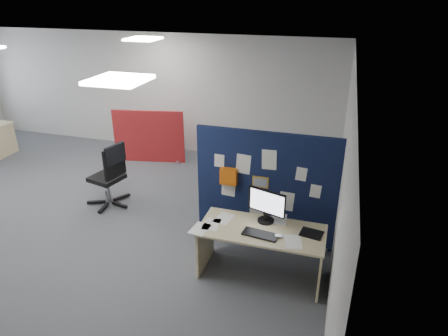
% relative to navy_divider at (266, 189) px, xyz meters
% --- Properties ---
extents(floor, '(9.00, 9.00, 0.00)m').
position_rel_navy_divider_xyz_m(floor, '(-3.46, -0.31, -0.89)').
color(floor, '#56595E').
rests_on(floor, ground).
extents(ceiling, '(9.00, 7.00, 0.02)m').
position_rel_navy_divider_xyz_m(ceiling, '(-3.46, -0.31, 1.81)').
color(ceiling, white).
rests_on(ceiling, wall_back).
extents(wall_back, '(9.00, 0.02, 2.70)m').
position_rel_navy_divider_xyz_m(wall_back, '(-3.46, 3.19, 0.46)').
color(wall_back, silver).
rests_on(wall_back, floor).
extents(wall_right, '(0.02, 7.00, 2.70)m').
position_rel_navy_divider_xyz_m(wall_right, '(1.04, -0.31, 0.46)').
color(wall_right, silver).
rests_on(wall_right, floor).
extents(ceiling_lights, '(4.10, 4.10, 0.04)m').
position_rel_navy_divider_xyz_m(ceiling_lights, '(-3.13, 0.35, 1.78)').
color(ceiling_lights, white).
rests_on(ceiling_lights, ceiling).
extents(navy_divider, '(2.15, 0.30, 1.77)m').
position_rel_navy_divider_xyz_m(navy_divider, '(0.00, 0.00, 0.00)').
color(navy_divider, '#0E1235').
rests_on(navy_divider, floor).
extents(main_desk, '(1.64, 0.73, 0.73)m').
position_rel_navy_divider_xyz_m(main_desk, '(0.12, -0.80, -0.33)').
color(main_desk, '#CBB882').
rests_on(main_desk, floor).
extents(monitor_main, '(0.52, 0.22, 0.47)m').
position_rel_navy_divider_xyz_m(monitor_main, '(0.12, -0.63, 0.10)').
color(monitor_main, black).
rests_on(monitor_main, main_desk).
extents(keyboard, '(0.47, 0.24, 0.02)m').
position_rel_navy_divider_xyz_m(keyboard, '(0.12, -0.98, -0.14)').
color(keyboard, black).
rests_on(keyboard, main_desk).
extents(mouse, '(0.11, 0.07, 0.03)m').
position_rel_navy_divider_xyz_m(mouse, '(0.36, -0.96, -0.14)').
color(mouse, '#929297').
rests_on(mouse, main_desk).
extents(paper_tray, '(0.31, 0.26, 0.01)m').
position_rel_navy_divider_xyz_m(paper_tray, '(0.74, -0.77, -0.15)').
color(paper_tray, black).
rests_on(paper_tray, main_desk).
extents(red_divider, '(1.55, 0.36, 1.18)m').
position_rel_navy_divider_xyz_m(red_divider, '(-3.07, 2.29, -0.31)').
color(red_divider, '#B02716').
rests_on(red_divider, floor).
extents(office_chair, '(0.78, 0.76, 1.18)m').
position_rel_navy_divider_xyz_m(office_chair, '(-2.79, 0.28, -0.22)').
color(office_chair, black).
rests_on(office_chair, floor).
extents(desk_papers, '(1.46, 0.85, 0.00)m').
position_rel_navy_divider_xyz_m(desk_papers, '(-0.17, -0.85, -0.15)').
color(desk_papers, white).
rests_on(desk_papers, main_desk).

